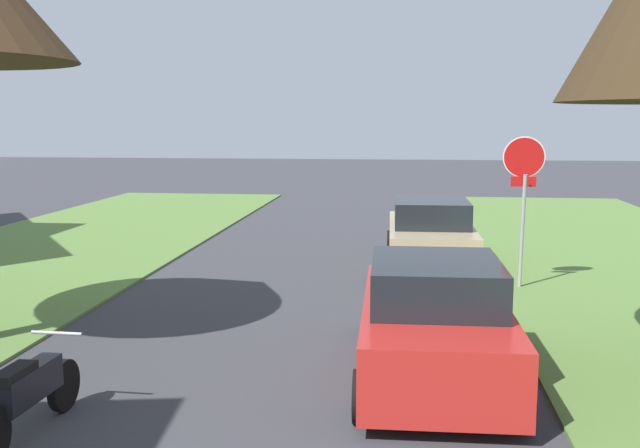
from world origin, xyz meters
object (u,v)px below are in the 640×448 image
stop_sign_far (523,179)px  parked_sedan_tan (430,237)px  parked_motorcycle (28,393)px  parked_sedan_red (434,322)px

stop_sign_far → parked_sedan_tan: stop_sign_far is taller
parked_sedan_tan → parked_motorcycle: parked_sedan_tan is taller
parked_motorcycle → parked_sedan_red: bearing=29.4°
stop_sign_far → parked_sedan_red: stop_sign_far is taller
stop_sign_far → parked_sedan_red: bearing=-109.8°
parked_sedan_tan → stop_sign_far: bearing=-46.9°
parked_sedan_tan → parked_sedan_red: bearing=-91.4°
parked_motorcycle → stop_sign_far: bearing=51.0°
parked_sedan_red → parked_motorcycle: size_ratio=2.16×
stop_sign_far → parked_motorcycle: (-6.17, -7.63, -1.71)m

